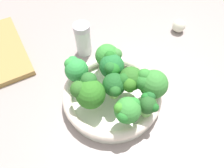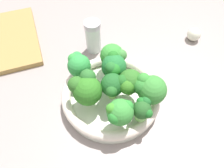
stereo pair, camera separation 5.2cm
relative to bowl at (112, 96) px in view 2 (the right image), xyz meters
The scene contains 14 objects.
ground_plane 4.22cm from the bowl, 156.66° to the left, with size 130.00×130.00×2.50cm, color gray.
bowl is the anchor object (origin of this frame).
broccoli_floret_0 8.59cm from the bowl, 106.66° to the left, with size 7.38×7.62×7.56cm.
broccoli_floret_1 6.45cm from the bowl, 157.41° to the right, with size 6.20×6.51×6.92cm.
broccoli_floret_2 9.87cm from the bowl, ahead, with size 6.77×6.71×6.64cm.
broccoli_floret_3 10.91cm from the bowl, 137.40° to the right, with size 4.90×4.23×5.43cm.
broccoli_floret_4 7.61cm from the bowl, 100.23° to the right, with size 6.46×5.65×7.14cm.
broccoli_floret_5 11.13cm from the bowl, 55.11° to the left, with size 6.36×5.66×6.76cm.
broccoli_floret_6 7.77cm from the bowl, 10.99° to the right, with size 6.47×6.00×7.46cm.
broccoli_floret_7 10.57cm from the bowl, 169.81° to the right, with size 5.71×5.80×7.15cm.
broccoli_floret_8 10.98cm from the bowl, 108.22° to the right, with size 6.62×7.53×7.64cm.
cutting_board 37.58cm from the bowl, 51.14° to the left, with size 26.71×13.48×1.60cm, color #A07C43.
garlic_bulb 34.22cm from the bowl, 50.68° to the right, with size 4.12×4.12×4.12cm, color #EDE9CF.
pepper_shaker 19.29cm from the bowl, 13.57° to the left, with size 4.59×4.59×10.12cm.
Camera 2 is at (-28.50, 0.21, 49.53)cm, focal length 36.32 mm.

